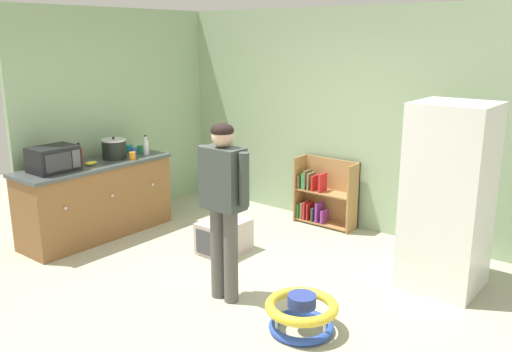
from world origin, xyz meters
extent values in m
plane|color=#ACAC93|center=(0.00, 0.00, 0.00)|extent=(12.00, 12.00, 0.00)
cube|color=#98B28B|center=(0.00, 2.33, 1.35)|extent=(5.20, 0.06, 2.70)
cube|color=#94B388|center=(-2.63, 0.80, 1.35)|extent=(0.06, 2.99, 2.70)
cube|color=brown|center=(-2.20, 0.08, 0.43)|extent=(0.60, 1.83, 0.86)
cube|color=#434A48|center=(-2.20, 0.08, 0.88)|extent=(0.64, 1.87, 0.04)
sphere|color=silver|center=(-1.89, -0.53, 0.56)|extent=(0.04, 0.04, 0.04)
sphere|color=silver|center=(-1.89, 0.08, 0.56)|extent=(0.04, 0.04, 0.04)
sphere|color=silver|center=(-1.89, 0.69, 0.56)|extent=(0.04, 0.04, 0.04)
cube|color=white|center=(1.55, 1.34, 0.89)|extent=(0.70, 0.68, 1.78)
cylinder|color=silver|center=(1.19, 1.17, 0.98)|extent=(0.02, 0.02, 0.50)
cube|color=#333333|center=(1.20, 1.34, 1.28)|extent=(0.01, 0.67, 0.01)
cube|color=#B07A46|center=(-0.63, 2.11, 0.42)|extent=(0.02, 0.28, 0.85)
cube|color=#B07A46|center=(0.15, 2.11, 0.42)|extent=(0.02, 0.28, 0.85)
cube|color=#B2824C|center=(-0.24, 2.24, 0.42)|extent=(0.80, 0.02, 0.85)
cube|color=#B07A46|center=(-0.24, 2.11, 0.03)|extent=(0.76, 0.24, 0.02)
cube|color=#B07A46|center=(-0.24, 2.11, 0.43)|extent=(0.76, 0.24, 0.02)
cube|color=green|center=(-0.59, 2.08, 0.13)|extent=(0.02, 0.17, 0.19)
cube|color=brown|center=(-0.59, 2.08, 0.53)|extent=(0.02, 0.17, 0.17)
cube|color=brown|center=(-0.54, 2.08, 0.15)|extent=(0.03, 0.17, 0.22)
cube|color=green|center=(-0.53, 2.08, 0.55)|extent=(0.03, 0.17, 0.21)
cube|color=#B6262A|center=(-0.50, 2.08, 0.16)|extent=(0.03, 0.17, 0.23)
cube|color=olive|center=(-0.50, 2.08, 0.57)|extent=(0.02, 0.17, 0.24)
cube|color=red|center=(-0.45, 2.08, 0.15)|extent=(0.02, 0.17, 0.22)
cube|color=#6E6644|center=(-0.44, 2.08, 0.55)|extent=(0.03, 0.17, 0.22)
cube|color=#393B34|center=(-0.37, 2.08, 0.13)|extent=(0.03, 0.17, 0.17)
cube|color=red|center=(-0.38, 2.08, 0.54)|extent=(0.03, 0.17, 0.19)
cube|color=purple|center=(-0.31, 2.08, 0.17)|extent=(0.03, 0.17, 0.25)
cube|color=red|center=(-0.27, 2.08, 0.56)|extent=(0.03, 0.17, 0.23)
cube|color=purple|center=(-0.23, 2.08, 0.12)|extent=(0.03, 0.17, 0.17)
cylinder|color=#57534F|center=(0.02, -0.19, 0.44)|extent=(0.13, 0.13, 0.87)
cylinder|color=#57534F|center=(0.18, -0.19, 0.44)|extent=(0.13, 0.13, 0.87)
cube|color=#3B433E|center=(0.10, -0.19, 1.15)|extent=(0.38, 0.22, 0.55)
cylinder|color=#3B433E|center=(-0.14, -0.19, 1.18)|extent=(0.09, 0.09, 0.47)
cylinder|color=#3B433E|center=(0.34, -0.19, 1.18)|extent=(0.09, 0.09, 0.47)
sphere|color=#D7AA8B|center=(0.10, -0.19, 1.52)|extent=(0.19, 0.19, 0.19)
ellipsoid|color=black|center=(0.10, -0.19, 1.57)|extent=(0.20, 0.20, 0.12)
torus|color=blue|center=(0.97, -0.22, 0.04)|extent=(0.54, 0.54, 0.07)
torus|color=yellow|center=(0.97, -0.22, 0.22)|extent=(0.60, 0.60, 0.08)
cylinder|color=navy|center=(0.97, -0.22, 0.27)|extent=(0.23, 0.23, 0.10)
cylinder|color=silver|center=(1.19, -0.22, 0.13)|extent=(0.02, 0.02, 0.18)
cylinder|color=silver|center=(0.86, -0.03, 0.13)|extent=(0.02, 0.02, 0.18)
cylinder|color=silver|center=(0.86, -0.41, 0.13)|extent=(0.02, 0.02, 0.18)
cube|color=beige|center=(-0.65, 0.64, 0.18)|extent=(0.42, 0.54, 0.36)
cube|color=#424247|center=(-0.65, 0.37, 0.18)|extent=(0.32, 0.01, 0.27)
cube|color=black|center=(-2.20, -0.43, 1.04)|extent=(0.36, 0.48, 0.28)
cube|color=#2D2D33|center=(-2.02, -0.48, 1.04)|extent=(0.01, 0.31, 0.20)
cube|color=#515156|center=(-2.02, -0.26, 1.04)|extent=(0.01, 0.10, 0.20)
cylinder|color=black|center=(-2.20, 0.39, 1.01)|extent=(0.29, 0.29, 0.22)
cylinder|color=silver|center=(-2.20, 0.39, 1.13)|extent=(0.29, 0.29, 0.02)
sphere|color=black|center=(-2.20, 0.39, 1.15)|extent=(0.03, 0.03, 0.03)
ellipsoid|color=yellow|center=(-2.14, 0.00, 0.93)|extent=(0.09, 0.16, 0.04)
ellipsoid|color=yellow|center=(-2.12, 0.00, 0.93)|extent=(0.04, 0.15, 0.04)
ellipsoid|color=yellow|center=(-2.11, 0.00, 0.93)|extent=(0.09, 0.16, 0.04)
cylinder|color=silver|center=(-2.10, 0.79, 0.99)|extent=(0.07, 0.07, 0.18)
cylinder|color=silver|center=(-2.10, 0.79, 1.10)|extent=(0.03, 0.03, 0.05)
cylinder|color=black|center=(-2.10, 0.79, 1.14)|extent=(0.04, 0.03, 0.02)
cylinder|color=red|center=(-2.31, -0.03, 0.99)|extent=(0.07, 0.07, 0.18)
cylinder|color=red|center=(-2.31, -0.03, 1.10)|extent=(0.03, 0.03, 0.05)
cylinder|color=black|center=(-2.31, -0.03, 1.14)|extent=(0.04, 0.04, 0.02)
cylinder|color=orange|center=(-1.99, 0.48, 0.95)|extent=(0.08, 0.08, 0.09)
cylinder|color=teal|center=(-2.36, 0.74, 0.95)|extent=(0.08, 0.08, 0.09)
cylinder|color=green|center=(-2.23, 0.81, 0.95)|extent=(0.08, 0.08, 0.09)
cylinder|color=blue|center=(-2.18, 0.66, 0.95)|extent=(0.08, 0.08, 0.09)
camera|label=1|loc=(3.17, -3.56, 2.36)|focal=37.91mm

